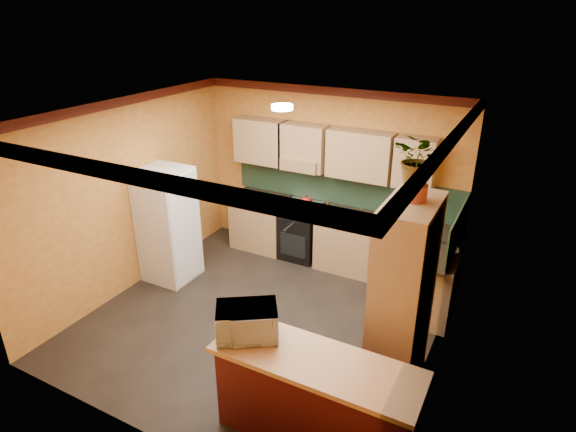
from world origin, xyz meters
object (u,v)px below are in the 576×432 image
Objects in this scene: microwave at (247,322)px; fridge at (168,225)px; stove at (301,231)px; pantry at (402,298)px; breakfast_bar at (315,402)px; base_cabinets_back at (337,240)px.

fridge is at bearing 111.83° from microwave.
stove is at bearing 45.93° from fridge.
pantry is 1.35m from breakfast_bar.
pantry is (3.60, -0.58, 0.20)m from fridge.
breakfast_bar is at bearing -111.45° from pantry.
microwave is (-0.71, 0.00, 0.65)m from breakfast_bar.
stove is 3.05m from pantry.
stove is 3.40m from microwave.
microwave reaches higher than breakfast_bar.
breakfast_bar is 3.20× the size of microwave.
fridge is 0.81× the size of pantry.
fridge reaches higher than microwave.
microwave is at bearing 180.00° from breakfast_bar.
microwave is (2.45, -1.71, 0.24)m from fridge.
fridge is (-2.06, -1.48, 0.41)m from base_cabinets_back.
fridge is at bearing 151.62° from breakfast_bar.
microwave is at bearing -72.33° from stove.
microwave is (0.39, -3.19, 0.65)m from base_cabinets_back.
pantry is 1.61m from microwave.
base_cabinets_back is 1.74× the size of pantry.
stove is 0.54× the size of fridge.
base_cabinets_back and breakfast_bar have the same top height.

